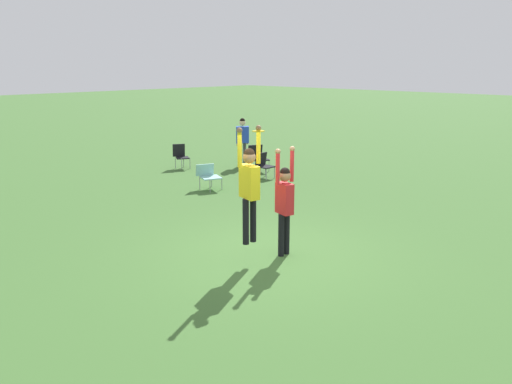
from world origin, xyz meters
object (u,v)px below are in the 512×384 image
(person_defending, at_px, (284,199))
(frisbee, at_px, (258,131))
(camping_chair_4, at_px, (258,156))
(person_jumping, at_px, (249,182))
(camping_chair_0, at_px, (264,163))
(camping_chair_2, at_px, (181,154))
(camping_chair_3, at_px, (208,175))
(person_spectator_near, at_px, (243,137))

(person_defending, height_order, frisbee, frisbee)
(camping_chair_4, bearing_deg, person_defending, 72.47)
(person_jumping, distance_m, frisbee, 0.95)
(frisbee, bearing_deg, camping_chair_0, 42.17)
(person_jumping, height_order, frisbee, person_jumping)
(camping_chair_0, height_order, camping_chair_2, camping_chair_2)
(camping_chair_2, distance_m, camping_chair_4, 2.87)
(person_defending, height_order, camping_chair_3, person_defending)
(camping_chair_3, relative_size, person_spectator_near, 0.44)
(person_defending, relative_size, camping_chair_4, 2.32)
(person_defending, distance_m, camping_chair_4, 8.15)
(camping_chair_3, height_order, person_spectator_near, person_spectator_near)
(camping_chair_0, distance_m, camping_chair_2, 3.40)
(camping_chair_2, distance_m, camping_chair_3, 3.43)
(camping_chair_0, relative_size, person_spectator_near, 0.47)
(person_defending, xyz_separation_m, person_spectator_near, (5.85, 7.09, -0.07))
(person_jumping, relative_size, person_defending, 1.02)
(person_spectator_near, bearing_deg, camping_chair_2, -171.59)
(person_jumping, xyz_separation_m, person_defending, (0.78, -0.19, -0.44))
(person_spectator_near, bearing_deg, camping_chair_3, -108.82)
(person_defending, height_order, camping_chair_0, person_defending)
(camping_chair_3, relative_size, camping_chair_4, 0.84)
(person_jumping, distance_m, person_defending, 0.92)
(person_defending, xyz_separation_m, frisbee, (-0.52, 0.21, 1.36))
(camping_chair_4, bearing_deg, camping_chair_3, 39.37)
(person_defending, relative_size, camping_chair_0, 2.59)
(camping_chair_0, height_order, person_spectator_near, person_spectator_near)
(person_defending, bearing_deg, camping_chair_2, 168.67)
(camping_chair_3, xyz_separation_m, person_spectator_near, (3.31, 1.87, 0.64))
(camping_chair_0, distance_m, camping_chair_4, 1.09)
(camping_chair_4, xyz_separation_m, person_spectator_near, (0.34, 1.12, 0.54))
(camping_chair_3, bearing_deg, person_defending, 87.78)
(frisbee, xyz_separation_m, camping_chair_0, (5.40, 4.89, -2.03))
(frisbee, relative_size, camping_chair_2, 0.26)
(camping_chair_0, xyz_separation_m, camping_chair_2, (-0.96, 3.27, 0.03))
(person_defending, distance_m, frisbee, 1.47)
(camping_chair_2, height_order, camping_chair_3, camping_chair_2)
(person_defending, bearing_deg, camping_chair_0, 150.04)
(person_jumping, bearing_deg, person_defending, -90.00)
(camping_chair_2, distance_m, person_spectator_near, 2.38)
(camping_chair_0, height_order, camping_chair_3, camping_chair_0)
(frisbee, relative_size, camping_chair_4, 0.25)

